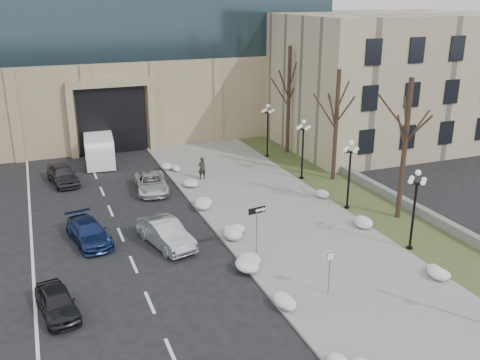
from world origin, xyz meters
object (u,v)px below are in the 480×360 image
object	(u,v)px
one_way_sign	(260,216)
car_c	(89,232)
car_b	(166,233)
box_truck	(99,149)
car_a	(57,302)
lamppost_a	(415,199)
lamppost_c	(303,141)
lamppost_b	(350,166)
lamppost_d	(268,123)
pedestrian	(202,168)
car_e	(63,174)
keep_sign	(330,263)
car_d	(152,183)

from	to	relation	value
one_way_sign	car_c	bearing A→B (deg)	140.52
car_b	one_way_sign	world-z (taller)	one_way_sign
box_truck	one_way_sign	xyz separation A→B (m)	(5.76, -21.28, 1.34)
car_a	one_way_sign	bearing A→B (deg)	0.28
lamppost_a	lamppost_c	world-z (taller)	same
car_b	lamppost_b	distance (m)	12.85
one_way_sign	lamppost_d	distance (m)	18.86
lamppost_a	lamppost_c	bearing A→B (deg)	90.00
pedestrian	lamppost_c	world-z (taller)	lamppost_c
car_e	lamppost_b	size ratio (longest dim) A/B	0.91
pedestrian	lamppost_a	world-z (taller)	lamppost_a
keep_sign	lamppost_a	bearing A→B (deg)	13.62
car_b	pedestrian	size ratio (longest dim) A/B	2.63
car_c	box_truck	world-z (taller)	box_truck
lamppost_c	lamppost_d	bearing A→B (deg)	90.00
pedestrian	keep_sign	distance (m)	18.23
keep_sign	lamppost_b	size ratio (longest dim) A/B	0.50
pedestrian	lamppost_a	bearing A→B (deg)	108.17
car_a	lamppost_b	bearing A→B (deg)	7.56
car_a	lamppost_b	xyz separation A→B (m)	(18.85, 5.93, 2.46)
car_d	lamppost_a	distance (m)	18.76
box_truck	lamppost_b	size ratio (longest dim) A/B	1.46
car_d	lamppost_b	xyz separation A→B (m)	(11.39, -8.20, 2.43)
car_d	keep_sign	world-z (taller)	keep_sign
one_way_sign	lamppost_d	xyz separation A→B (m)	(8.13, 17.00, 0.69)
pedestrian	lamppost_a	distance (m)	17.40
car_d	lamppost_a	bearing A→B (deg)	-45.55
lamppost_d	car_d	bearing A→B (deg)	-157.16
one_way_sign	car_e	bearing A→B (deg)	110.79
car_e	lamppost_d	xyz separation A→B (m)	(17.28, 0.64, 2.34)
car_d	box_truck	world-z (taller)	box_truck
car_c	lamppost_b	world-z (taller)	lamppost_b
one_way_sign	lamppost_c	xyz separation A→B (m)	(8.13, 10.50, 0.69)
keep_sign	box_truck	bearing A→B (deg)	98.28
car_a	box_truck	world-z (taller)	box_truck
lamppost_b	lamppost_d	bearing A→B (deg)	90.00
lamppost_c	lamppost_d	world-z (taller)	same
car_b	lamppost_a	bearing A→B (deg)	-38.63
car_c	pedestrian	distance (m)	12.39
car_e	pedestrian	bearing A→B (deg)	-27.11
lamppost_d	car_e	bearing A→B (deg)	-177.87
car_b	lamppost_a	xyz separation A→B (m)	(12.61, -5.60, 2.32)
box_truck	keep_sign	bearing A→B (deg)	-69.37
car_b	keep_sign	size ratio (longest dim) A/B	1.94
car_a	pedestrian	world-z (taller)	pedestrian
car_c	keep_sign	distance (m)	14.24
pedestrian	lamppost_c	xyz separation A→B (m)	(7.24, -2.68, 2.08)
car_a	lamppost_c	distance (m)	22.71
car_b	car_c	xyz separation A→B (m)	(-4.04, 2.03, -0.11)
box_truck	one_way_sign	size ratio (longest dim) A/B	2.41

